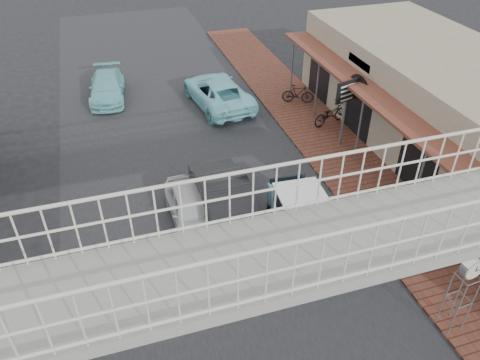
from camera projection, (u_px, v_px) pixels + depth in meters
ground at (231, 285)px, 14.25m from camera, size 120.00×120.00×0.00m
road_strip at (231, 285)px, 14.25m from camera, size 10.00×60.00×0.01m
sidewalk at (370, 189)px, 18.13m from camera, size 3.00×40.00×0.10m
shophouse_row at (463, 116)px, 18.85m from camera, size 7.20×18.00×4.00m
footbridge at (287, 323)px, 9.30m from camera, size 16.40×2.40×6.34m
white_hatchback at (191, 209)px, 16.24m from camera, size 1.48×3.64×1.24m
dark_sedan at (228, 206)px, 16.08m from camera, size 1.76×4.89×1.61m
angkot_curb at (218, 92)px, 23.70m from camera, size 3.00×5.44×1.44m
angkot_far at (107, 87)px, 24.44m from camera, size 2.15×4.35×1.22m
angkot_van at (305, 217)px, 15.17m from camera, size 1.82×3.59×1.71m
motorcycle_near at (330, 114)px, 22.02m from camera, size 2.02×1.19×1.01m
motorcycle_far at (298, 94)px, 23.83m from camera, size 1.65×1.09×0.97m
street_clock at (470, 271)px, 11.70m from camera, size 0.64×0.53×2.57m
arrow_sign at (361, 87)px, 19.59m from camera, size 1.90×1.26×3.15m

